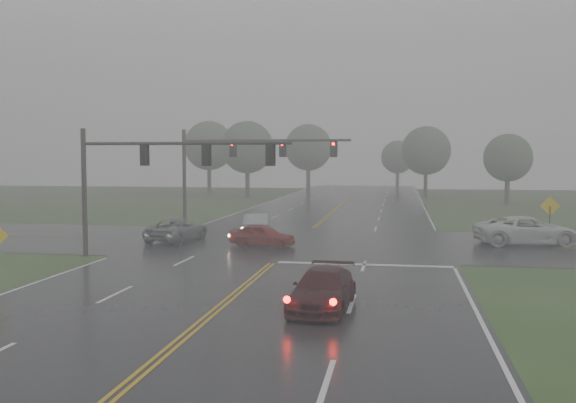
% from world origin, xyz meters
% --- Properties ---
extents(ground, '(180.00, 180.00, 0.00)m').
position_xyz_m(ground, '(0.00, 0.00, 0.00)').
color(ground, '#28431C').
rests_on(ground, ground).
extents(main_road, '(18.00, 160.00, 0.02)m').
position_xyz_m(main_road, '(0.00, 20.00, 0.00)').
color(main_road, black).
rests_on(main_road, ground).
extents(cross_street, '(120.00, 14.00, 0.02)m').
position_xyz_m(cross_street, '(0.00, 22.00, 0.00)').
color(cross_street, black).
rests_on(cross_street, ground).
extents(stop_bar, '(8.50, 0.50, 0.01)m').
position_xyz_m(stop_bar, '(4.50, 14.40, 0.00)').
color(stop_bar, silver).
rests_on(stop_bar, ground).
extents(sedan_maroon, '(2.19, 4.78, 1.35)m').
position_xyz_m(sedan_maroon, '(3.57, 5.05, 0.00)').
color(sedan_maroon, black).
rests_on(sedan_maroon, ground).
extents(sedan_red, '(4.12, 2.42, 1.32)m').
position_xyz_m(sedan_red, '(-1.70, 19.75, 0.00)').
color(sedan_red, maroon).
rests_on(sedan_red, ground).
extents(sedan_silver, '(2.35, 4.75, 1.50)m').
position_xyz_m(sedan_silver, '(-3.12, 24.64, 0.00)').
color(sedan_silver, '#989B9F').
rests_on(sedan_silver, ground).
extents(car_grey, '(3.04, 5.30, 1.39)m').
position_xyz_m(car_grey, '(-7.45, 21.29, 0.00)').
color(car_grey, '#5C5E64').
rests_on(car_grey, ground).
extents(pickup_white, '(6.48, 3.77, 1.70)m').
position_xyz_m(pickup_white, '(13.72, 23.20, 0.00)').
color(pickup_white, silver).
rests_on(pickup_white, ground).
extents(signal_gantry_near, '(11.22, 0.29, 6.74)m').
position_xyz_m(signal_gantry_near, '(-6.81, 14.71, 4.71)').
color(signal_gantry_near, black).
rests_on(signal_gantry_near, ground).
extents(signal_gantry_far, '(12.96, 0.37, 7.35)m').
position_xyz_m(signal_gantry_far, '(-6.21, 30.73, 5.16)').
color(signal_gantry_far, black).
rests_on(signal_gantry_far, ground).
extents(sign_diamond_east, '(1.18, 0.10, 2.84)m').
position_xyz_m(sign_diamond_east, '(15.28, 24.65, 1.91)').
color(sign_diamond_east, black).
rests_on(sign_diamond_east, ground).
extents(tree_nw_a, '(6.68, 6.68, 9.81)m').
position_xyz_m(tree_nw_a, '(-12.91, 63.05, 6.45)').
color(tree_nw_a, '#382C24').
rests_on(tree_nw_a, ground).
extents(tree_ne_a, '(6.24, 6.24, 9.17)m').
position_xyz_m(tree_ne_a, '(9.53, 67.09, 6.03)').
color(tree_ne_a, '#382C24').
rests_on(tree_ne_a, ground).
extents(tree_n_mid, '(6.84, 6.84, 10.04)m').
position_xyz_m(tree_n_mid, '(-6.96, 76.51, 6.60)').
color(tree_n_mid, '#382C24').
rests_on(tree_n_mid, ground).
extents(tree_e_near, '(5.33, 5.33, 7.82)m').
position_xyz_m(tree_e_near, '(18.03, 57.62, 5.14)').
color(tree_e_near, '#382C24').
rests_on(tree_e_near, ground).
extents(tree_nw_b, '(7.07, 7.07, 10.39)m').
position_xyz_m(tree_nw_b, '(-20.67, 72.01, 6.83)').
color(tree_nw_b, '#382C24').
rests_on(tree_nw_b, ground).
extents(tree_n_far, '(5.38, 5.38, 7.91)m').
position_xyz_m(tree_n_far, '(5.94, 89.12, 5.19)').
color(tree_n_far, '#382C24').
rests_on(tree_n_far, ground).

